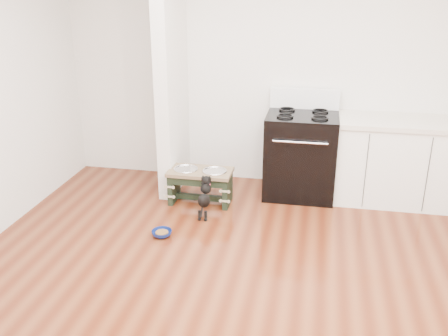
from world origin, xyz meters
TOP-DOWN VIEW (x-y plane):
  - ground at (0.00, 0.00)m, footprint 5.00×5.00m
  - room_shell at (0.00, 0.00)m, footprint 5.00×5.00m
  - partition_wall at (-1.18, 2.10)m, footprint 0.15×0.80m
  - oven_range at (0.25, 2.16)m, footprint 0.76×0.69m
  - cabinet_run at (1.23, 2.18)m, footprint 1.24×0.64m
  - dog_feeder at (-0.78, 1.71)m, footprint 0.68×0.36m
  - puppy at (-0.66, 1.40)m, footprint 0.12×0.35m
  - floor_bowl at (-0.96, 0.91)m, footprint 0.23×0.23m

SIDE VIEW (x-z plane):
  - ground at x=0.00m, z-range 0.00..0.00m
  - floor_bowl at x=-0.96m, z-range 0.00..0.06m
  - puppy at x=-0.66m, z-range 0.02..0.43m
  - dog_feeder at x=-0.78m, z-range 0.07..0.46m
  - cabinet_run at x=1.23m, z-range 0.00..0.91m
  - oven_range at x=0.25m, z-range -0.09..1.05m
  - partition_wall at x=-1.18m, z-range 0.00..2.70m
  - room_shell at x=0.00m, z-range -0.88..4.12m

